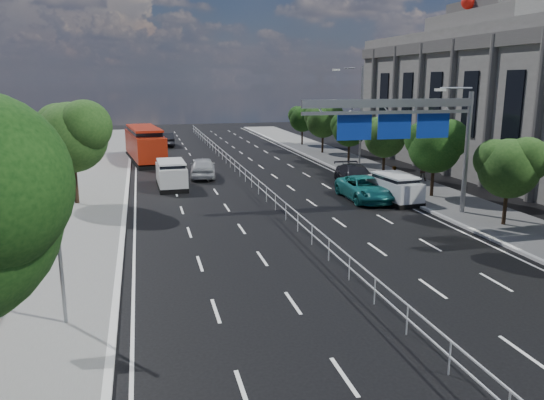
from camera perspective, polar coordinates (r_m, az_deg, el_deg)
name	(u,v)px	position (r m, az deg, el deg)	size (l,w,h in m)	color
ground	(365,296)	(20.37, 9.97, -10.09)	(160.00, 160.00, 0.00)	black
sidewalk_near	(33,328)	(19.15, -24.28, -12.41)	(5.00, 140.00, 0.14)	slate
kerb_near	(114,319)	(18.83, -16.62, -12.21)	(0.25, 140.00, 0.15)	silver
median_fence	(247,177)	(41.02, -2.70, 2.52)	(0.05, 85.00, 1.02)	silver
hedge_near	(8,271)	(23.97, -26.55, -6.82)	(1.00, 36.00, 0.44)	black
toilet_sign	(43,241)	(18.07, -23.41, -4.07)	(1.62, 0.18, 4.34)	gray
overhead_gantry	(408,121)	(30.88, 14.40, 8.24)	(10.24, 0.38, 7.45)	gray
streetlight_far	(358,111)	(46.90, 9.23, 9.43)	(2.78, 2.40, 9.00)	gray
civic_hall	(523,99)	(50.24, 25.37, 9.81)	(14.40, 36.00, 14.35)	slate
near_tree_back	(72,133)	(35.46, -20.68, 6.75)	(4.84, 4.51, 6.69)	black
far_tree_c	(510,165)	(31.02, 24.24, 3.47)	(3.52, 3.28, 4.94)	black
far_tree_d	(436,144)	(37.11, 17.20, 5.81)	(3.85, 3.59, 5.34)	black
far_tree_e	(386,135)	(43.68, 12.13, 6.90)	(3.63, 3.38, 5.13)	black
far_tree_f	(350,127)	(50.51, 8.40, 7.74)	(3.52, 3.28, 5.02)	black
far_tree_g	(324,119)	(57.48, 5.57, 8.68)	(3.96, 3.69, 5.45)	black
far_tree_h	(303,117)	(64.60, 3.33, 8.88)	(3.41, 3.18, 4.91)	black
white_minivan	(171,175)	(39.90, -10.78, 2.70)	(2.14, 4.72, 2.03)	black
red_bus	(145,143)	(53.56, -13.55, 5.93)	(3.98, 11.47, 3.35)	black
near_car_silver	(203,167)	(43.82, -7.45, 3.51)	(1.99, 4.96, 1.69)	#A6A9AD
near_car_dark	(166,139)	(65.60, -11.29, 6.40)	(1.67, 4.78, 1.58)	black
silver_minivan	(394,188)	(35.65, 13.04, 1.22)	(2.26, 4.53, 1.82)	black
parked_car_teal	(365,189)	(35.82, 9.98, 1.23)	(2.57, 5.58, 1.55)	#197371
parked_car_dark	(356,176)	(40.44, 8.97, 2.60)	(2.21, 5.42, 1.57)	black
pedestrian_a	(393,178)	(38.96, 12.90, 2.34)	(0.62, 0.41, 1.70)	gray
pedestrian_b	(422,171)	(43.06, 15.85, 3.07)	(0.76, 0.59, 1.56)	gray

